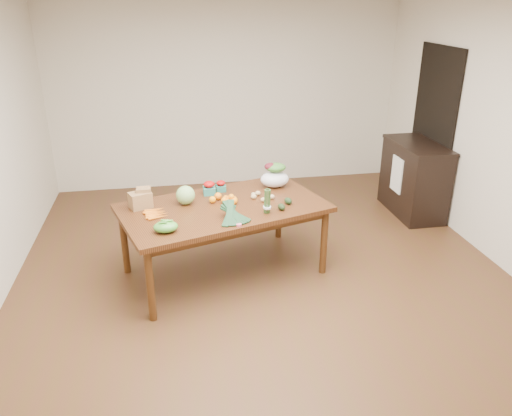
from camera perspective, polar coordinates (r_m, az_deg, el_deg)
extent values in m
plane|color=#4F2F1B|center=(5.03, 1.28, -8.69)|extent=(6.00, 6.00, 0.00)
cube|color=beige|center=(7.35, -3.36, 12.93)|extent=(5.00, 0.02, 2.70)
cube|color=beige|center=(1.97, 20.38, -20.35)|extent=(5.00, 0.02, 2.70)
cube|color=#542E13|center=(5.07, -3.67, -3.63)|extent=(2.19, 1.61, 0.75)
cube|color=black|center=(6.87, 19.49, 8.36)|extent=(0.02, 1.00, 2.10)
cube|color=black|center=(6.76, 17.62, 3.21)|extent=(0.52, 1.02, 0.94)
cube|color=white|center=(6.60, 15.79, 3.69)|extent=(0.02, 0.28, 0.45)
sphere|color=#8CBD6D|center=(4.95, -8.06, 1.47)|extent=(0.19, 0.19, 0.19)
sphere|color=#FFAB0F|center=(4.97, -4.99, 0.96)|extent=(0.07, 0.07, 0.07)
sphere|color=orange|center=(5.04, -4.36, 1.36)|extent=(0.08, 0.08, 0.08)
sphere|color=orange|center=(4.98, -3.12, 1.05)|extent=(0.07, 0.07, 0.07)
ellipsoid|color=#4A9332|center=(4.41, -10.28, -2.13)|extent=(0.22, 0.16, 0.10)
ellipsoid|color=tan|center=(5.05, -0.26, 1.31)|extent=(0.06, 0.05, 0.05)
ellipsoid|color=tan|center=(4.98, 0.83, 0.96)|extent=(0.05, 0.05, 0.05)
ellipsoid|color=tan|center=(5.14, 0.21, 1.71)|extent=(0.06, 0.05, 0.05)
ellipsoid|color=#CCC175|center=(5.12, -0.30, 1.57)|extent=(0.05, 0.04, 0.04)
ellipsoid|color=tan|center=(5.05, 1.83, 1.29)|extent=(0.06, 0.05, 0.05)
ellipsoid|color=black|center=(4.79, 2.92, 0.12)|extent=(0.09, 0.11, 0.06)
ellipsoid|color=black|center=(4.93, 3.69, 0.82)|extent=(0.09, 0.11, 0.07)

